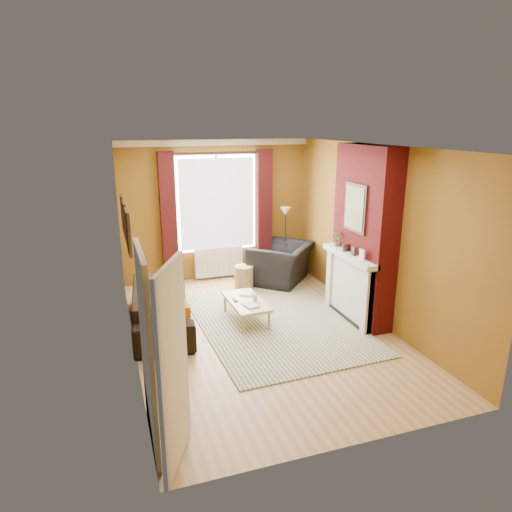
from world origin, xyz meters
The scene contains 12 objects.
ground centered at (0.00, 0.00, 0.00)m, with size 5.50×5.50×0.00m, color olive.
room_walls centered at (0.63, 0.28, 1.38)m, with size 3.82×5.54×2.83m.
striped_rug centered at (0.33, 0.19, 0.01)m, with size 2.49×3.36×0.02m.
sofa centered at (-1.42, 0.71, 0.32)m, with size 2.20×0.86×0.64m, color black.
armchair centered at (1.13, 2.03, 0.39)m, with size 1.20×1.05×0.78m, color black.
coffee_table centered at (-0.10, 0.46, 0.31)m, with size 0.56×1.07×0.35m.
wicker_stool centered at (0.30, 1.88, 0.23)m, with size 0.47×0.47×0.46m.
floor_lamp centered at (1.36, 2.40, 1.14)m, with size 0.22×0.22×1.45m.
book_a centered at (-0.19, 0.19, 0.36)m, with size 0.19×0.25×0.02m, color #999999.
book_b centered at (-0.09, 0.79, 0.36)m, with size 0.20×0.27×0.02m, color #999999.
mug centered at (0.04, 0.42, 0.40)m, with size 0.10×0.10×0.09m, color #999999.
tv_remote centered at (-0.27, 0.51, 0.36)m, with size 0.05×0.15×0.02m.
Camera 1 is at (-2.14, -6.09, 3.13)m, focal length 32.00 mm.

